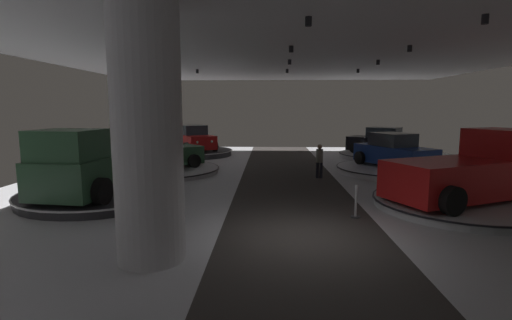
# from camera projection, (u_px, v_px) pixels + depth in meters

# --- Properties ---
(ground) EXTENTS (24.00, 44.00, 0.06)m
(ground) POSITION_uv_depth(u_px,v_px,m) (304.00, 238.00, 9.64)
(ground) COLOR silver
(ceiling_with_spotlights) EXTENTS (24.00, 44.00, 0.39)m
(ceiling_with_spotlights) POSITION_uv_depth(u_px,v_px,m) (308.00, 11.00, 8.87)
(ceiling_with_spotlights) COLOR silver
(column_left) EXTENTS (1.46, 1.46, 5.50)m
(column_left) POSITION_uv_depth(u_px,v_px,m) (147.00, 134.00, 7.87)
(column_left) COLOR silver
(column_left) RESTS_ON ground
(brand_sign_pylon) EXTENTS (1.29, 0.69, 4.54)m
(brand_sign_pylon) POSITION_uv_depth(u_px,v_px,m) (143.00, 142.00, 10.36)
(brand_sign_pylon) COLOR slate
(brand_sign_pylon) RESTS_ON ground
(display_platform_deep_right) EXTENTS (5.39, 5.39, 0.30)m
(display_platform_deep_right) POSITION_uv_depth(u_px,v_px,m) (381.00, 155.00, 24.82)
(display_platform_deep_right) COLOR #B7B7BC
(display_platform_deep_right) RESTS_ON ground
(display_car_deep_right) EXTENTS (4.49, 3.85, 1.71)m
(display_car_deep_right) POSITION_uv_depth(u_px,v_px,m) (382.00, 142.00, 24.68)
(display_car_deep_right) COLOR black
(display_car_deep_right) RESTS_ON display_platform_deep_right
(display_platform_mid_right) EXTENTS (5.68, 5.68, 0.27)m
(display_platform_mid_right) POSITION_uv_depth(u_px,v_px,m) (462.00, 203.00, 12.39)
(display_platform_mid_right) COLOR #B7B7BC
(display_platform_mid_right) RESTS_ON ground
(pickup_truck_mid_right) EXTENTS (5.69, 4.27, 2.30)m
(pickup_truck_mid_right) POSITION_uv_depth(u_px,v_px,m) (471.00, 171.00, 12.37)
(pickup_truck_mid_right) COLOR red
(pickup_truck_mid_right) RESTS_ON display_platform_mid_right
(display_platform_deep_left) EXTENTS (5.35, 5.35, 0.38)m
(display_platform_deep_left) POSITION_uv_depth(u_px,v_px,m) (194.00, 152.00, 26.02)
(display_platform_deep_left) COLOR #333338
(display_platform_deep_left) RESTS_ON ground
(display_car_deep_left) EXTENTS (3.74, 4.52, 1.71)m
(display_car_deep_left) POSITION_uv_depth(u_px,v_px,m) (193.00, 139.00, 25.91)
(display_car_deep_left) COLOR red
(display_car_deep_left) RESTS_ON display_platform_deep_left
(display_platform_far_right) EXTENTS (5.67, 5.67, 0.31)m
(display_platform_far_right) POSITION_uv_depth(u_px,v_px,m) (393.00, 169.00, 19.03)
(display_platform_far_right) COLOR silver
(display_platform_far_right) RESTS_ON ground
(display_car_far_right) EXTENTS (3.49, 4.57, 1.71)m
(display_car_far_right) POSITION_uv_depth(u_px,v_px,m) (394.00, 152.00, 18.93)
(display_car_far_right) COLOR navy
(display_car_far_right) RESTS_ON display_platform_far_right
(display_platform_far_left) EXTENTS (6.01, 6.01, 0.23)m
(display_platform_far_left) POSITION_uv_depth(u_px,v_px,m) (160.00, 170.00, 19.14)
(display_platform_far_left) COLOR #B7B7BC
(display_platform_far_left) RESTS_ON ground
(display_car_far_left) EXTENTS (4.35, 4.11, 1.71)m
(display_car_far_left) POSITION_uv_depth(u_px,v_px,m) (159.00, 153.00, 19.00)
(display_car_far_left) COLOR #2D5638
(display_car_far_left) RESTS_ON display_platform_far_left
(display_platform_mid_left) EXTENTS (5.68, 5.68, 0.31)m
(display_platform_mid_left) POSITION_uv_depth(u_px,v_px,m) (102.00, 194.00, 13.65)
(display_platform_mid_left) COLOR #333338
(display_platform_mid_left) RESTS_ON ground
(pickup_truck_mid_left) EXTENTS (3.20, 5.53, 2.30)m
(pickup_truck_mid_left) POSITION_uv_depth(u_px,v_px,m) (95.00, 166.00, 13.19)
(pickup_truck_mid_left) COLOR #2D5638
(pickup_truck_mid_left) RESTS_ON display_platform_mid_left
(visitor_walking_near) EXTENTS (0.32, 0.32, 1.59)m
(visitor_walking_near) POSITION_uv_depth(u_px,v_px,m) (319.00, 159.00, 17.50)
(visitor_walking_near) COLOR black
(visitor_walking_near) RESTS_ON ground
(stanchion_a) EXTENTS (0.28, 0.28, 1.01)m
(stanchion_a) POSITION_uv_depth(u_px,v_px,m) (356.00, 205.00, 11.28)
(stanchion_a) COLOR #333338
(stanchion_a) RESTS_ON ground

